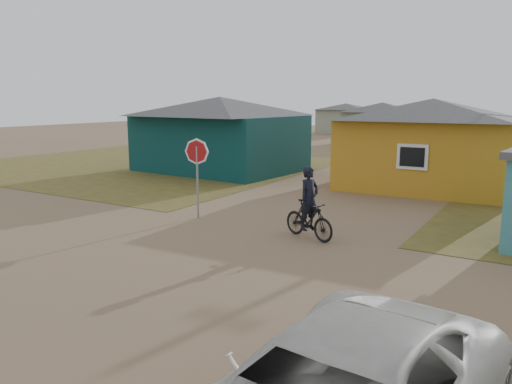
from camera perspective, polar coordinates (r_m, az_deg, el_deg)
ground at (r=12.07m, az=-8.45°, el=-8.22°), size 120.00×120.00×0.00m
grass_nw at (r=30.74m, az=-13.02°, el=3.08°), size 20.00×18.00×0.00m
house_teal at (r=27.39m, az=-4.14°, el=6.74°), size 8.93×7.08×4.00m
house_yellow at (r=23.32m, az=19.32°, el=5.39°), size 7.72×6.76×3.90m
house_pale_west at (r=44.82m, az=14.17°, el=7.68°), size 7.04×6.15×3.60m
house_pale_north at (r=58.80m, az=10.21°, el=8.34°), size 6.28×5.81×3.40m
stop_sign at (r=16.30m, az=-6.77°, el=3.64°), size 0.85×0.22×2.63m
cyclist at (r=14.01m, az=6.07°, el=-2.36°), size 1.87×1.08×2.04m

